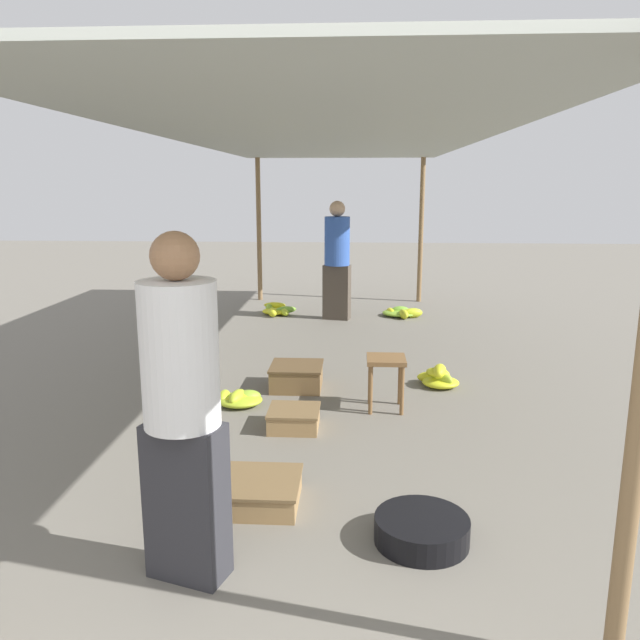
# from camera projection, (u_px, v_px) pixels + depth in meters

# --- Properties ---
(canopy_post_back_left) EXTENTS (0.08, 0.08, 2.42)m
(canopy_post_back_left) POSITION_uv_depth(u_px,v_px,m) (259.00, 230.00, 10.68)
(canopy_post_back_left) COLOR olive
(canopy_post_back_left) RESTS_ON ground
(canopy_post_back_right) EXTENTS (0.08, 0.08, 2.42)m
(canopy_post_back_right) POSITION_uv_depth(u_px,v_px,m) (421.00, 231.00, 10.52)
(canopy_post_back_right) COLOR olive
(canopy_post_back_right) RESTS_ON ground
(canopy_tarp) EXTENTS (3.16, 8.80, 0.04)m
(canopy_tarp) POSITION_uv_depth(u_px,v_px,m) (328.00, 137.00, 6.25)
(canopy_tarp) COLOR #9EA399
(canopy_tarp) RESTS_ON canopy_post_front_left
(vendor_foreground) EXTENTS (0.47, 0.47, 1.76)m
(vendor_foreground) POSITION_uv_depth(u_px,v_px,m) (182.00, 406.00, 3.03)
(vendor_foreground) COLOR #2D2D33
(vendor_foreground) RESTS_ON ground
(stool) EXTENTS (0.34, 0.34, 0.48)m
(stool) POSITION_uv_depth(u_px,v_px,m) (386.00, 368.00, 5.51)
(stool) COLOR brown
(stool) RESTS_ON ground
(basin_black) EXTENTS (0.53, 0.53, 0.15)m
(basin_black) POSITION_uv_depth(u_px,v_px,m) (422.00, 530.00, 3.49)
(basin_black) COLOR black
(basin_black) RESTS_ON ground
(banana_pile_left_0) EXTENTS (0.42, 0.36, 0.15)m
(banana_pile_left_0) POSITION_uv_depth(u_px,v_px,m) (239.00, 399.00, 5.67)
(banana_pile_left_0) COLOR #B9CE2B
(banana_pile_left_0) RESTS_ON ground
(banana_pile_left_1) EXTENTS (0.54, 0.59, 0.17)m
(banana_pile_left_1) POSITION_uv_depth(u_px,v_px,m) (278.00, 310.00, 9.67)
(banana_pile_left_1) COLOR #B4CC2C
(banana_pile_left_1) RESTS_ON ground
(banana_pile_right_0) EXTENTS (0.62, 0.59, 0.15)m
(banana_pile_right_0) POSITION_uv_depth(u_px,v_px,m) (402.00, 312.00, 9.52)
(banana_pile_right_0) COLOR #7AB536
(banana_pile_right_0) RESTS_ON ground
(banana_pile_right_1) EXTENTS (0.41, 0.39, 0.23)m
(banana_pile_right_1) POSITION_uv_depth(u_px,v_px,m) (439.00, 378.00, 6.20)
(banana_pile_right_1) COLOR yellow
(banana_pile_right_1) RESTS_ON ground
(crate_near) EXTENTS (0.51, 0.51, 0.24)m
(crate_near) POSITION_uv_depth(u_px,v_px,m) (297.00, 376.00, 6.15)
(crate_near) COLOR brown
(crate_near) RESTS_ON ground
(crate_mid) EXTENTS (0.51, 0.51, 0.16)m
(crate_mid) POSITION_uv_depth(u_px,v_px,m) (259.00, 492.00, 3.91)
(crate_mid) COLOR #9E7A4C
(crate_mid) RESTS_ON ground
(crate_far) EXTENTS (0.42, 0.42, 0.17)m
(crate_far) POSITION_uv_depth(u_px,v_px,m) (294.00, 418.00, 5.13)
(crate_far) COLOR #9E7A4C
(crate_far) RESTS_ON ground
(shopper_walking_mid) EXTENTS (0.44, 0.44, 1.75)m
(shopper_walking_mid) POSITION_uv_depth(u_px,v_px,m) (337.00, 259.00, 9.17)
(shopper_walking_mid) COLOR #4C4238
(shopper_walking_mid) RESTS_ON ground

